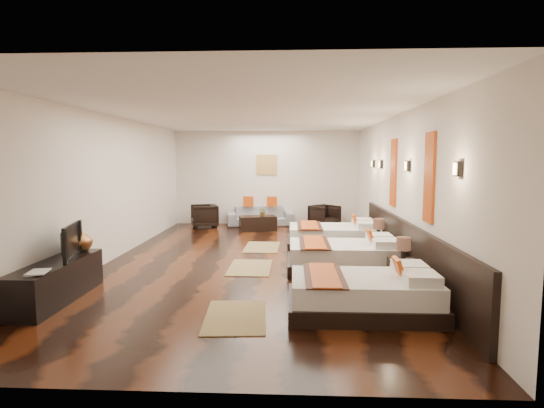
{
  "coord_description": "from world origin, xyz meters",
  "views": [
    {
      "loc": [
        0.76,
        -8.16,
        1.97
      ],
      "look_at": [
        0.38,
        0.07,
        1.1
      ],
      "focal_mm": 28.37,
      "sensor_mm": 36.0,
      "label": 1
    }
  ],
  "objects_px": {
    "bed_mid": "(345,256)",
    "armchair_right": "(324,216)",
    "tv": "(66,241)",
    "book": "(28,273)",
    "bed_near": "(364,294)",
    "armchair_left": "(204,216)",
    "coffee_table": "(258,223)",
    "bed_far": "(334,237)",
    "sofa": "(260,216)",
    "nightstand_a": "(403,271)",
    "tv_console": "(57,281)",
    "nightstand_b": "(378,246)",
    "table_plant": "(263,211)",
    "figurine": "(80,239)"
  },
  "relations": [
    {
      "from": "bed_mid",
      "to": "armchair_right",
      "type": "relative_size",
      "value": 2.77
    },
    {
      "from": "tv",
      "to": "book",
      "type": "distance_m",
      "value": 0.87
    },
    {
      "from": "bed_near",
      "to": "bed_mid",
      "type": "xyz_separation_m",
      "value": [
        0.0,
        2.08,
        0.01
      ]
    },
    {
      "from": "tv",
      "to": "armchair_left",
      "type": "xyz_separation_m",
      "value": [
        0.69,
        6.26,
        -0.47
      ]
    },
    {
      "from": "tv",
      "to": "coffee_table",
      "type": "distance_m",
      "value": 6.27
    },
    {
      "from": "bed_far",
      "to": "tv",
      "type": "xyz_separation_m",
      "value": [
        -4.15,
        -3.51,
        0.54
      ]
    },
    {
      "from": "tv",
      "to": "sofa",
      "type": "relative_size",
      "value": 0.45
    },
    {
      "from": "nightstand_a",
      "to": "tv",
      "type": "bearing_deg",
      "value": -173.2
    },
    {
      "from": "coffee_table",
      "to": "armchair_left",
      "type": "bearing_deg",
      "value": 164.18
    },
    {
      "from": "tv_console",
      "to": "coffee_table",
      "type": "distance_m",
      "value": 6.46
    },
    {
      "from": "nightstand_a",
      "to": "tv_console",
      "type": "xyz_separation_m",
      "value": [
        -4.95,
        -0.79,
        -0.0
      ]
    },
    {
      "from": "armchair_left",
      "to": "tv_console",
      "type": "bearing_deg",
      "value": -24.94
    },
    {
      "from": "nightstand_b",
      "to": "armchair_right",
      "type": "relative_size",
      "value": 1.15
    },
    {
      "from": "armchair_left",
      "to": "table_plant",
      "type": "xyz_separation_m",
      "value": [
        1.72,
        -0.5,
        0.2
      ]
    },
    {
      "from": "nightstand_b",
      "to": "table_plant",
      "type": "bearing_deg",
      "value": 126.7
    },
    {
      "from": "armchair_right",
      "to": "nightstand_a",
      "type": "bearing_deg",
      "value": -122.13
    },
    {
      "from": "tv",
      "to": "figurine",
      "type": "distance_m",
      "value": 0.51
    },
    {
      "from": "tv",
      "to": "table_plant",
      "type": "bearing_deg",
      "value": -35.57
    },
    {
      "from": "bed_mid",
      "to": "coffee_table",
      "type": "xyz_separation_m",
      "value": [
        -1.87,
        4.22,
        -0.06
      ]
    },
    {
      "from": "nightstand_b",
      "to": "figurine",
      "type": "bearing_deg",
      "value": -158.53
    },
    {
      "from": "bed_near",
      "to": "sofa",
      "type": "distance_m",
      "value": 7.45
    },
    {
      "from": "bed_near",
      "to": "armchair_left",
      "type": "distance_m",
      "value": 7.57
    },
    {
      "from": "tv_console",
      "to": "book",
      "type": "relative_size",
      "value": 5.78
    },
    {
      "from": "nightstand_b",
      "to": "figurine",
      "type": "height_order",
      "value": "figurine"
    },
    {
      "from": "bed_near",
      "to": "coffee_table",
      "type": "bearing_deg",
      "value": 106.56
    },
    {
      "from": "bed_near",
      "to": "coffee_table",
      "type": "xyz_separation_m",
      "value": [
        -1.87,
        6.3,
        -0.05
      ]
    },
    {
      "from": "nightstand_a",
      "to": "sofa",
      "type": "bearing_deg",
      "value": 113.09
    },
    {
      "from": "bed_far",
      "to": "nightstand_a",
      "type": "bearing_deg",
      "value": -75.65
    },
    {
      "from": "book",
      "to": "armchair_left",
      "type": "distance_m",
      "value": 7.14
    },
    {
      "from": "tv_console",
      "to": "armchair_left",
      "type": "height_order",
      "value": "armchair_left"
    },
    {
      "from": "tv",
      "to": "armchair_left",
      "type": "relative_size",
      "value": 1.18
    },
    {
      "from": "tv",
      "to": "table_plant",
      "type": "distance_m",
      "value": 6.26
    },
    {
      "from": "book",
      "to": "armchair_right",
      "type": "distance_m",
      "value": 8.45
    },
    {
      "from": "bed_near",
      "to": "tv",
      "type": "height_order",
      "value": "tv"
    },
    {
      "from": "nightstand_a",
      "to": "bed_mid",
      "type": "bearing_deg",
      "value": 126.51
    },
    {
      "from": "bed_near",
      "to": "book",
      "type": "xyz_separation_m",
      "value": [
        -4.19,
        -0.36,
        0.32
      ]
    },
    {
      "from": "book",
      "to": "sofa",
      "type": "relative_size",
      "value": 0.16
    },
    {
      "from": "tv_console",
      "to": "sofa",
      "type": "distance_m",
      "value": 7.32
    },
    {
      "from": "nightstand_a",
      "to": "figurine",
      "type": "relative_size",
      "value": 2.13
    },
    {
      "from": "armchair_right",
      "to": "book",
      "type": "bearing_deg",
      "value": -159.12
    },
    {
      "from": "bed_mid",
      "to": "armchair_left",
      "type": "relative_size",
      "value": 2.67
    },
    {
      "from": "bed_far",
      "to": "figurine",
      "type": "distance_m",
      "value": 5.19
    },
    {
      "from": "tv",
      "to": "sofa",
      "type": "height_order",
      "value": "tv"
    },
    {
      "from": "book",
      "to": "coffee_table",
      "type": "bearing_deg",
      "value": 70.76
    },
    {
      "from": "bed_far",
      "to": "book",
      "type": "relative_size",
      "value": 6.41
    },
    {
      "from": "bed_near",
      "to": "nightstand_b",
      "type": "height_order",
      "value": "nightstand_b"
    },
    {
      "from": "nightstand_b",
      "to": "coffee_table",
      "type": "distance_m",
      "value": 4.27
    },
    {
      "from": "nightstand_b",
      "to": "tv",
      "type": "xyz_separation_m",
      "value": [
        -4.89,
        -2.45,
        0.51
      ]
    },
    {
      "from": "nightstand_a",
      "to": "nightstand_b",
      "type": "height_order",
      "value": "nightstand_b"
    },
    {
      "from": "nightstand_a",
      "to": "figurine",
      "type": "bearing_deg",
      "value": -179.05
    }
  ]
}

